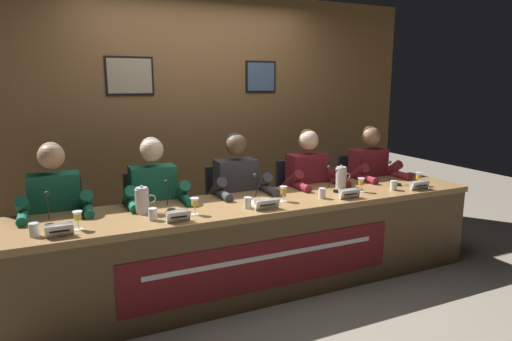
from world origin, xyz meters
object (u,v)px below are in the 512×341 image
object	(u,v)px
water_cup_center	(248,203)
nameplate_right	(349,194)
juice_glass_center	(283,191)
panelist_right	(311,185)
conference_table	(262,232)
chair_far_right	(359,200)
juice_glass_far_right	(419,176)
microphone_far_left	(49,215)
microphone_center	(259,193)
chair_left	(152,227)
panelist_left	(156,202)
panelist_far_right	(373,178)
nameplate_far_right	(419,185)
water_cup_far_right	(394,186)
panelist_far_left	(56,213)
microphone_left	(170,201)
document_stack_center	(262,202)
chair_far_left	(59,240)
water_cup_right	(322,194)
water_pitcher_left_side	(142,200)
microphone_right	(334,183)
juice_glass_right	(361,182)
juice_glass_far_left	(78,217)
nameplate_left	(178,216)
chair_right	(300,208)
water_pitcher_right_side	(341,177)
chair_center	(231,217)
nameplate_far_left	(59,230)
water_cup_far_left	(34,230)
panelist_center	(239,193)
nameplate_center	(267,204)
water_cup_left	(153,215)
juice_glass_left	(195,203)

from	to	relation	value
water_cup_center	nameplate_right	xyz separation A→B (m)	(0.87, -0.09, 0.00)
juice_glass_center	panelist_right	world-z (taller)	panelist_right
conference_table	juice_glass_center	distance (m)	0.37
chair_far_right	juice_glass_far_right	world-z (taller)	chair_far_right
microphone_far_left	microphone_center	distance (m)	1.53
chair_left	panelist_left	bearing A→B (deg)	-90.00
nameplate_right	panelist_far_right	xyz separation A→B (m)	(0.74, 0.60, -0.05)
panelist_right	nameplate_far_right	size ratio (longest dim) A/B	6.43
microphone_far_left	panelist_far_right	bearing A→B (deg)	6.32
chair_far_right	water_cup_far_right	size ratio (longest dim) A/B	10.81
microphone_center	panelist_far_left	bearing A→B (deg)	165.78
panelist_left	microphone_left	bearing A→B (deg)	-82.85
document_stack_center	chair_far_left	bearing A→B (deg)	157.45
water_cup_right	water_pitcher_left_side	distance (m)	1.43
panelist_far_left	microphone_right	bearing A→B (deg)	-8.65
juice_glass_right	document_stack_center	xyz separation A→B (m)	(-0.93, 0.04, -0.08)
panelist_far_left	juice_glass_far_left	xyz separation A→B (m)	(0.13, -0.50, 0.10)
juice_glass_center	microphone_center	xyz separation A→B (m)	(-0.18, 0.07, -0.01)
nameplate_far_right	water_cup_far_right	world-z (taller)	water_cup_far_right
nameplate_left	juice_glass_center	distance (m)	0.92
water_cup_center	water_cup_far_right	bearing A→B (deg)	-0.75
microphone_far_left	chair_far_right	world-z (taller)	microphone_far_left
water_cup_center	panelist_left	bearing A→B (deg)	139.23
microphone_center	chair_right	bearing A→B (deg)	38.80
microphone_far_left	water_pitcher_right_side	bearing A→B (deg)	1.86
water_pitcher_right_side	water_cup_center	bearing A→B (deg)	-166.13
microphone_center	water_pitcher_left_side	bearing A→B (deg)	175.48
nameplate_left	nameplate_right	distance (m)	1.44
chair_center	water_cup_right	world-z (taller)	chair_center
chair_left	microphone_left	distance (m)	0.63
juice_glass_far_left	nameplate_far_right	world-z (taller)	juice_glass_far_left
nameplate_far_left	panelist_right	size ratio (longest dim) A/B	0.13
chair_far_right	nameplate_far_right	bearing A→B (deg)	-88.89
water_cup_far_left	microphone_right	world-z (taller)	microphone_right
microphone_left	chair_center	world-z (taller)	microphone_left
panelist_center	panelist_right	size ratio (longest dim) A/B	1.00
nameplate_center	water_pitcher_left_side	world-z (taller)	water_pitcher_left_side
microphone_left	panelist_right	distance (m)	1.46
nameplate_far_left	water_cup_left	distance (m)	0.60
panelist_far_left	juice_glass_left	bearing A→B (deg)	-28.89
panelist_center	juice_glass_center	size ratio (longest dim) A/B	10.05
panelist_right	water_pitcher_left_side	distance (m)	1.65
nameplate_right	water_cup_right	xyz separation A→B (m)	(-0.20, 0.10, -0.00)
juice_glass_far_left	microphone_far_left	world-z (taller)	microphone_far_left
panelist_center	microphone_left	bearing A→B (deg)	-155.63
juice_glass_left	water_cup_left	world-z (taller)	juice_glass_left
water_cup_center	microphone_center	distance (m)	0.21
chair_far_left	juice_glass_far_left	distance (m)	0.81
microphone_right	panelist_far_right	xyz separation A→B (m)	(0.71, 0.34, -0.08)
water_pitcher_left_side	nameplate_left	bearing A→B (deg)	-59.92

